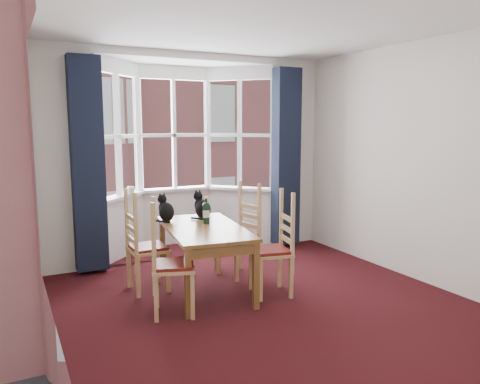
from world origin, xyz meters
TOP-DOWN VIEW (x-y plane):
  - floor at (0.00, 0.00)m, footprint 4.50×4.50m
  - ceiling at (0.00, 0.00)m, footprint 4.50×4.50m
  - wall_left at (-2.00, 0.00)m, footprint 0.00×4.50m
  - wall_right at (2.00, 0.00)m, footprint 0.00×4.50m
  - wall_back_pier_left at (-1.65, 2.25)m, footprint 0.70×0.12m
  - wall_back_pier_right at (1.65, 2.25)m, footprint 0.70×0.12m
  - bay_window at (0.00, 2.75)m, footprint 2.76×0.94m
  - curtain_left at (-1.42, 2.07)m, footprint 0.38×0.22m
  - curtain_right at (1.42, 2.07)m, footprint 0.38×0.22m
  - dining_table at (-0.41, 0.85)m, footprint 0.98×1.57m
  - chair_left_near at (-1.01, 0.42)m, footprint 0.51×0.52m
  - chair_left_far at (-1.05, 1.14)m, footprint 0.41×0.43m
  - chair_right_near at (0.28, 0.40)m, footprint 0.48×0.49m
  - chair_right_far at (0.25, 1.17)m, footprint 0.48×0.49m
  - cat_left at (-0.68, 1.33)m, footprint 0.24×0.28m
  - cat_right at (-0.25, 1.30)m, footprint 0.25×0.29m
  - wine_bottle at (-0.32, 1.00)m, footprint 0.08×0.08m
  - candle_tall at (-0.80, 2.60)m, footprint 0.06×0.06m
  - candle_short at (-0.75, 2.63)m, footprint 0.06×0.06m
  - street at (0.00, 32.25)m, footprint 80.00×80.00m
  - tenement_building at (0.00, 14.01)m, footprint 18.40×7.80m

SIDE VIEW (x-z plane):
  - street at x=0.00m, z-range -6.00..-6.00m
  - floor at x=0.00m, z-range 0.00..0.00m
  - chair_left_near at x=-1.01m, z-range 0.01..0.93m
  - chair_left_far at x=-1.05m, z-range 0.01..0.93m
  - chair_right_near at x=0.28m, z-range 0.01..0.93m
  - chair_right_far at x=0.25m, z-range 0.01..0.93m
  - dining_table at x=-0.41m, z-range 0.28..1.01m
  - cat_left at x=-0.68m, z-range 0.69..1.02m
  - cat_right at x=-0.25m, z-range 0.68..1.03m
  - wine_bottle at x=-0.32m, z-range 0.71..1.01m
  - candle_short at x=-0.75m, z-range 0.87..0.98m
  - candle_tall at x=-0.80m, z-range 0.87..0.99m
  - curtain_left at x=-1.42m, z-range 0.05..2.65m
  - curtain_right at x=1.42m, z-range 0.05..2.65m
  - wall_left at x=-2.00m, z-range -0.85..3.65m
  - wall_right at x=2.00m, z-range -0.85..3.65m
  - wall_back_pier_left at x=-1.65m, z-range 0.00..2.80m
  - wall_back_pier_right at x=1.65m, z-range 0.00..2.80m
  - bay_window at x=0.00m, z-range 0.00..2.80m
  - tenement_building at x=0.00m, z-range -6.00..9.20m
  - ceiling at x=0.00m, z-range 2.80..2.80m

